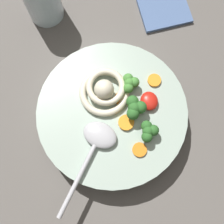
# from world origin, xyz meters

# --- Properties ---
(table_slab) EXTENTS (1.18, 1.18, 0.03)m
(table_slab) POSITION_xyz_m (0.00, 0.00, 0.01)
(table_slab) COLOR #5B5651
(table_slab) RESTS_ON ground
(soup_bowl) EXTENTS (0.27, 0.27, 0.05)m
(soup_bowl) POSITION_xyz_m (0.01, -0.02, 0.05)
(soup_bowl) COLOR #9EB2A3
(soup_bowl) RESTS_ON table_slab
(noodle_pile) EXTENTS (0.10, 0.10, 0.04)m
(noodle_pile) POSITION_xyz_m (0.05, -0.01, 0.09)
(noodle_pile) COLOR beige
(noodle_pile) RESTS_ON soup_bowl
(soup_spoon) EXTENTS (0.16, 0.13, 0.02)m
(soup_spoon) POSITION_xyz_m (-0.04, 0.02, 0.09)
(soup_spoon) COLOR #B7B7BC
(soup_spoon) RESTS_ON soup_bowl
(chili_sauce_dollop) EXTENTS (0.03, 0.03, 0.02)m
(chili_sauce_dollop) POSITION_xyz_m (0.01, -0.08, 0.09)
(chili_sauce_dollop) COLOR red
(chili_sauce_dollop) RESTS_ON soup_bowl
(broccoli_floret_far) EXTENTS (0.04, 0.03, 0.03)m
(broccoli_floret_far) POSITION_xyz_m (0.05, -0.06, 0.10)
(broccoli_floret_far) COLOR #7A9E60
(broccoli_floret_far) RESTS_ON soup_bowl
(broccoli_floret_center) EXTENTS (0.04, 0.03, 0.03)m
(broccoli_floret_center) POSITION_xyz_m (-0.04, -0.07, 0.10)
(broccoli_floret_center) COLOR #7A9E60
(broccoli_floret_center) RESTS_ON soup_bowl
(broccoli_floret_beside_chili) EXTENTS (0.04, 0.04, 0.03)m
(broccoli_floret_beside_chili) POSITION_xyz_m (0.00, -0.05, 0.10)
(broccoli_floret_beside_chili) COLOR #7A9E60
(broccoli_floret_beside_chili) RESTS_ON soup_bowl
(carrot_slice_front) EXTENTS (0.02, 0.02, 0.00)m
(carrot_slice_front) POSITION_xyz_m (0.03, -0.04, 0.08)
(carrot_slice_front) COLOR orange
(carrot_slice_front) RESTS_ON soup_bowl
(carrot_slice_beside_noodles) EXTENTS (0.02, 0.02, 0.00)m
(carrot_slice_beside_noodles) POSITION_xyz_m (0.05, -0.10, 0.08)
(carrot_slice_beside_noodles) COLOR orange
(carrot_slice_beside_noodles) RESTS_ON soup_bowl
(carrot_slice_extra_b) EXTENTS (0.03, 0.03, 0.00)m
(carrot_slice_extra_b) POSITION_xyz_m (-0.07, -0.05, 0.08)
(carrot_slice_extra_b) COLOR orange
(carrot_slice_extra_b) RESTS_ON soup_bowl
(carrot_slice_rear) EXTENTS (0.03, 0.03, 0.01)m
(carrot_slice_rear) POSITION_xyz_m (-0.02, -0.04, 0.08)
(carrot_slice_rear) COLOR orange
(carrot_slice_rear) RESTS_ON soup_bowl
(folded_napkin) EXTENTS (0.14, 0.11, 0.01)m
(folded_napkin) POSITION_xyz_m (0.24, -0.17, 0.03)
(folded_napkin) COLOR #4C6693
(folded_napkin) RESTS_ON table_slab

